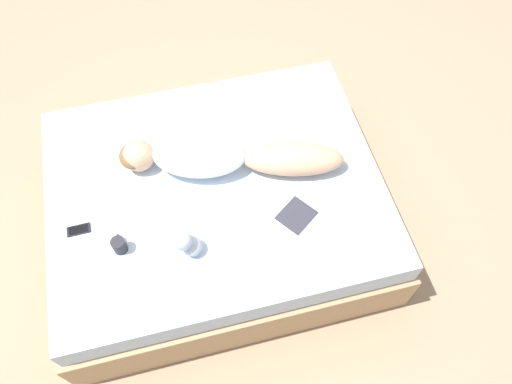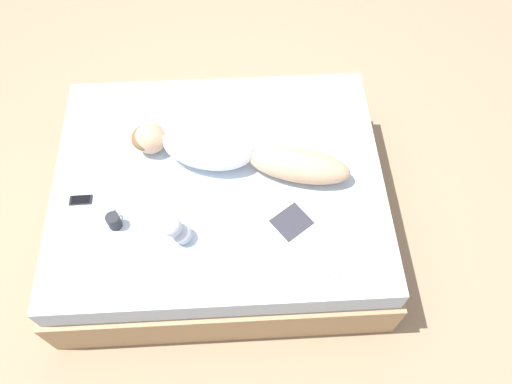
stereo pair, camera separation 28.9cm
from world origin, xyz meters
name	(u,v)px [view 1 (the left image)]	position (x,y,z in m)	size (l,w,h in m)	color
ground_plane	(220,226)	(0.00, 0.00, 0.00)	(12.00, 12.00, 0.00)	#9E8466
bed	(217,206)	(0.00, 0.00, 0.27)	(1.67, 2.05, 0.55)	tan
person	(221,156)	(0.11, -0.07, 0.66)	(0.55, 1.35, 0.23)	tan
open_magazine	(315,229)	(-0.44, -0.49, 0.56)	(0.61, 0.55, 0.01)	white
coffee_mug	(119,245)	(-0.30, 0.59, 0.60)	(0.11, 0.08, 0.10)	#232328
cell_phone	(79,230)	(-0.12, 0.81, 0.56)	(0.07, 0.13, 0.01)	black
plush_toy	(188,244)	(-0.40, 0.22, 0.64)	(0.12, 0.15, 0.19)	#B2BCCC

